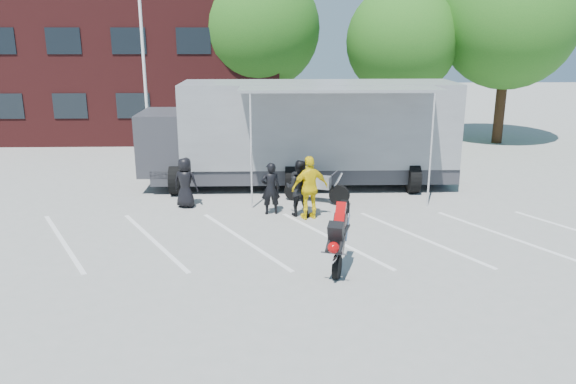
{
  "coord_description": "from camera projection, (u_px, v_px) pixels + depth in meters",
  "views": [
    {
      "loc": [
        -1.43,
        -13.18,
        5.35
      ],
      "look_at": [
        -0.99,
        1.08,
        1.3
      ],
      "focal_mm": 35.0,
      "sensor_mm": 36.0,
      "label": 1
    }
  ],
  "objects": [
    {
      "name": "spectator_leather_b",
      "position": [
        271.0,
        189.0,
        17.02
      ],
      "size": [
        0.64,
        0.48,
        1.61
      ],
      "primitive_type": "imported",
      "rotation": [
        0.0,
        0.0,
        3.31
      ],
      "color": "black",
      "rests_on": "ground"
    },
    {
      "name": "tree_mid",
      "position": [
        402.0,
        42.0,
        27.4
      ],
      "size": [
        5.44,
        5.44,
        7.68
      ],
      "color": "#382314",
      "rests_on": "ground"
    },
    {
      "name": "office_building",
      "position": [
        112.0,
        69.0,
        30.23
      ],
      "size": [
        18.0,
        8.0,
        7.0
      ],
      "primitive_type": "cube",
      "color": "#481717",
      "rests_on": "ground"
    },
    {
      "name": "spectator_leather_c",
      "position": [
        299.0,
        188.0,
        16.87
      ],
      "size": [
        0.98,
        0.86,
        1.72
      ],
      "primitive_type": "imported",
      "rotation": [
        0.0,
        0.0,
        2.86
      ],
      "color": "black",
      "rests_on": "ground"
    },
    {
      "name": "transporter_truck",
      "position": [
        304.0,
        185.0,
        20.51
      ],
      "size": [
        11.67,
        5.64,
        3.71
      ],
      "primitive_type": null,
      "rotation": [
        0.0,
        0.0,
        -0.0
      ],
      "color": "gray",
      "rests_on": "ground"
    },
    {
      "name": "parked_motorcycle",
      "position": [
        316.0,
        203.0,
        18.36
      ],
      "size": [
        2.36,
        1.53,
        1.18
      ],
      "primitive_type": null,
      "rotation": [
        0.0,
        0.0,
        1.19
      ],
      "color": "#B5B5BA",
      "rests_on": "ground"
    },
    {
      "name": "parking_bay_lines",
      "position": [
        325.0,
        239.0,
        15.14
      ],
      "size": [
        18.09,
        13.33,
        0.01
      ],
      "primitive_type": "cube",
      "rotation": [
        0.0,
        0.0,
        0.52
      ],
      "color": "white",
      "rests_on": "ground"
    },
    {
      "name": "stunt_bike_rider",
      "position": [
        342.0,
        268.0,
        13.26
      ],
      "size": [
        1.17,
        1.71,
        1.84
      ],
      "primitive_type": null,
      "rotation": [
        0.0,
        0.0,
        -0.31
      ],
      "color": "black",
      "rests_on": "ground"
    },
    {
      "name": "tree_left",
      "position": [
        259.0,
        29.0,
        27.98
      ],
      "size": [
        6.12,
        6.12,
        8.64
      ],
      "color": "#382314",
      "rests_on": "ground"
    },
    {
      "name": "flagpole",
      "position": [
        149.0,
        41.0,
        22.23
      ],
      "size": [
        1.61,
        0.12,
        8.0
      ],
      "color": "white",
      "rests_on": "ground"
    },
    {
      "name": "ground",
      "position": [
        328.0,
        253.0,
        14.18
      ],
      "size": [
        100.0,
        100.0,
        0.0
      ],
      "primitive_type": "plane",
      "color": "gray",
      "rests_on": "ground"
    },
    {
      "name": "spectator_hivis",
      "position": [
        310.0,
        188.0,
        16.55
      ],
      "size": [
        1.2,
        0.77,
        1.9
      ],
      "primitive_type": "imported",
      "rotation": [
        0.0,
        0.0,
        3.44
      ],
      "color": "yellow",
      "rests_on": "ground"
    },
    {
      "name": "tree_right",
      "position": [
        509.0,
        22.0,
        26.81
      ],
      "size": [
        6.46,
        6.46,
        9.12
      ],
      "color": "#382314",
      "rests_on": "ground"
    },
    {
      "name": "spectator_leather_a",
      "position": [
        185.0,
        183.0,
        17.7
      ],
      "size": [
        0.89,
        0.71,
        1.61
      ],
      "primitive_type": "imported",
      "rotation": [
        0.0,
        0.0,
        2.86
      ],
      "color": "black",
      "rests_on": "ground"
    }
  ]
}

